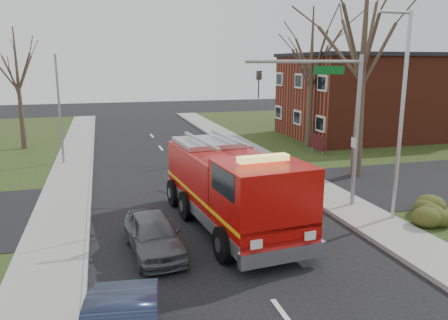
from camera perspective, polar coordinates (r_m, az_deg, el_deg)
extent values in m
plane|color=black|center=(17.07, 0.00, -9.62)|extent=(120.00, 120.00, 0.00)
cube|color=#969690|center=(19.55, 17.91, -7.09)|extent=(2.40, 80.00, 0.15)
cube|color=#969690|center=(16.60, -21.48, -10.92)|extent=(2.40, 80.00, 0.15)
cube|color=maroon|center=(40.67, 19.41, 7.72)|extent=(15.00, 10.00, 7.00)
cube|color=black|center=(40.57, 19.78, 12.78)|extent=(15.40, 10.40, 0.30)
cube|color=silver|center=(37.02, 9.57, 5.50)|extent=(0.12, 1.40, 1.20)
cube|color=#441013|center=(31.90, 12.15, 2.28)|extent=(0.12, 2.00, 1.00)
cylinder|color=gray|center=(31.29, 12.79, 1.21)|extent=(0.08, 0.08, 0.90)
cylinder|color=gray|center=(32.68, 11.46, 1.75)|extent=(0.08, 0.08, 0.90)
ellipsoid|color=#363E16|center=(20.32, 26.20, -5.54)|extent=(2.80, 2.00, 0.90)
cone|color=#3B2F23|center=(25.30, 17.60, 10.99)|extent=(0.64, 0.64, 12.00)
cone|color=#3B2F23|center=(33.88, 11.26, 10.31)|extent=(0.56, 0.56, 10.50)
cone|color=#3B2F23|center=(35.72, -25.21, 8.27)|extent=(0.44, 0.44, 9.00)
cylinder|color=gray|center=(20.13, 16.92, 3.32)|extent=(0.18, 0.18, 6.80)
cylinder|color=gray|center=(18.61, 10.61, 12.53)|extent=(5.20, 0.14, 0.14)
cube|color=#0C591E|center=(19.12, 13.58, 11.34)|extent=(1.40, 0.06, 0.35)
imported|color=black|center=(17.82, 4.66, 11.58)|extent=(0.22, 0.18, 1.10)
cylinder|color=#B7BABF|center=(18.80, 22.15, 4.79)|extent=(0.16, 0.16, 8.40)
cylinder|color=#B7BABF|center=(18.34, 21.44, 17.55)|extent=(1.40, 0.12, 0.12)
cylinder|color=gray|center=(29.47, -20.68, 6.03)|extent=(0.14, 0.14, 7.00)
cube|color=#B00B08|center=(18.55, -0.73, -2.20)|extent=(3.42, 6.01, 2.32)
cube|color=#B00B08|center=(14.80, 5.04, -5.44)|extent=(3.14, 3.14, 2.66)
cube|color=#B7BABF|center=(17.64, 0.81, -6.19)|extent=(3.72, 8.87, 0.50)
cube|color=#E5B20C|center=(17.45, 0.81, -4.29)|extent=(3.73, 8.87, 0.13)
cube|color=black|center=(13.53, 7.40, -3.56)|extent=(2.58, 0.36, 0.94)
cube|color=#E5D866|center=(14.41, 5.16, 0.21)|extent=(1.80, 0.56, 0.20)
cylinder|color=black|center=(14.61, -0.02, -10.98)|extent=(0.50, 1.25, 1.22)
cylinder|color=black|center=(15.80, 9.88, -9.30)|extent=(0.50, 1.25, 1.22)
cylinder|color=black|center=(20.26, -6.54, -4.26)|extent=(0.50, 1.25, 1.22)
cylinder|color=black|center=(21.14, 1.03, -3.46)|extent=(0.50, 1.25, 1.22)
imported|color=#52555A|center=(15.40, -9.18, -9.54)|extent=(2.00, 4.19, 1.38)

